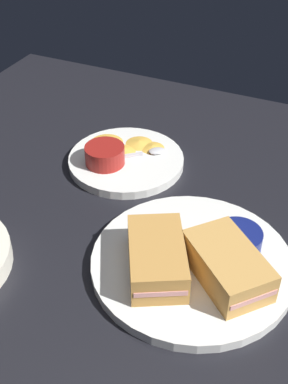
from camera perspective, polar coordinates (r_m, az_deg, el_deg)
name	(u,v)px	position (r cm, az deg, el deg)	size (l,w,h in cm)	color
ground_plane	(124,248)	(79.23, -2.31, -6.36)	(110.00, 110.00, 3.00)	black
plate_sandwich_main	(192,263)	(74.01, 5.46, -8.02)	(29.35, 29.35, 1.60)	white
sandwich_half_near	(157,257)	(69.99, 1.46, -7.43)	(15.04, 12.77, 4.80)	#C68C42
sandwich_half_far	(227,265)	(69.88, 9.42, -8.19)	(14.37, 14.73, 4.80)	tan
ramekin_dark_sauce	(237,242)	(73.85, 10.52, -5.56)	(6.99, 6.99, 3.94)	navy
spoon_by_dark_ramekin	(201,259)	(73.10, 6.44, -7.54)	(7.72, 8.31, 0.80)	silver
plate_chips_companion	(126,161)	(93.88, -2.03, 3.57)	(21.40, 21.40, 1.60)	white
ramekin_light_gravy	(105,154)	(91.11, -4.47, 4.29)	(7.21, 7.21, 3.42)	maroon
spoon_by_gravy_ramekin	(150,152)	(94.16, 0.72, 4.56)	(7.36, 8.60, 0.80)	silver
plantain_chip_scatter	(127,144)	(96.62, -1.99, 5.45)	(10.45, 15.97, 0.60)	gold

